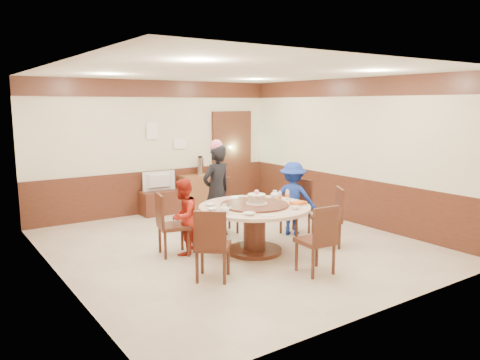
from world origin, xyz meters
TOP-DOWN VIEW (x-y plane):
  - room at (0.01, 0.01)m, footprint 6.00×6.04m
  - banquet_table at (0.05, -0.48)m, footprint 1.73×1.73m
  - chair_0 at (1.31, -0.02)m, footprint 0.52×0.51m
  - chair_1 at (0.30, 0.81)m, footprint 0.51×0.51m
  - chair_2 at (-1.07, 0.14)m, footprint 0.53×0.52m
  - chair_3 at (-1.09, -1.10)m, footprint 0.62×0.62m
  - chair_4 at (0.20, -1.70)m, footprint 0.47×0.48m
  - chair_5 at (1.22, -0.90)m, footprint 0.61×0.61m
  - person_standing at (0.04, 0.63)m, footprint 0.65×0.49m
  - person_red at (-0.90, 0.09)m, footprint 0.73×0.71m
  - person_blue at (1.22, -0.03)m, footprint 0.93×0.94m
  - birthday_cake at (0.08, -0.48)m, footprint 0.34×0.34m
  - teapot_left at (-0.63, -0.66)m, footprint 0.17×0.15m
  - teapot_right at (0.63, -0.26)m, footprint 0.17×0.15m
  - bowl_0 at (-0.53, -0.10)m, footprint 0.14×0.14m
  - bowl_1 at (0.41, -1.02)m, footprint 0.14×0.14m
  - bowl_2 at (-0.39, -0.94)m, footprint 0.17×0.17m
  - bowl_3 at (0.69, -0.66)m, footprint 0.14×0.14m
  - bowl_4 at (-0.66, -0.37)m, footprint 0.15×0.15m
  - bowl_5 at (0.21, 0.10)m, footprint 0.14×0.14m
  - saucer_near at (-0.20, -1.13)m, footprint 0.18×0.18m
  - saucer_far at (0.50, 0.02)m, footprint 0.18×0.18m
  - shrimp_platter at (0.61, -0.87)m, footprint 0.30×0.20m
  - bottle_0 at (0.55, -0.49)m, footprint 0.06×0.06m
  - bottle_1 at (0.75, -0.43)m, footprint 0.06×0.06m
  - tv_stand at (-0.05, 2.75)m, footprint 0.85×0.45m
  - television at (-0.05, 2.75)m, footprint 0.71×0.15m
  - side_cabinet at (0.87, 2.78)m, footprint 0.80×0.40m
  - thermos at (0.94, 2.78)m, footprint 0.15×0.15m
  - notice_left at (-0.10, 2.96)m, footprint 0.25×0.00m
  - notice_right at (0.55, 2.96)m, footprint 0.30×0.00m

SIDE VIEW (x-z plane):
  - tv_stand at x=-0.05m, z-range 0.00..0.50m
  - chair_0 at x=1.31m, z-range -0.18..0.79m
  - chair_1 at x=0.30m, z-range -0.18..0.79m
  - chair_2 at x=-1.07m, z-range -0.18..0.79m
  - chair_3 at x=-1.09m, z-range -0.18..0.79m
  - chair_4 at x=0.20m, z-range -0.18..0.79m
  - chair_5 at x=1.22m, z-range -0.18..0.79m
  - side_cabinet at x=0.87m, z-range 0.00..0.75m
  - banquet_table at x=0.05m, z-range 0.14..0.92m
  - person_red at x=-0.90m, z-range 0.00..1.18m
  - person_blue at x=1.22m, z-range 0.00..1.30m
  - television at x=-0.05m, z-range 0.50..0.91m
  - saucer_near at x=-0.20m, z-range 0.75..0.76m
  - saucer_far at x=0.50m, z-range 0.75..0.76m
  - bowl_0 at x=-0.53m, z-range 0.75..0.78m
  - bowl_4 at x=-0.66m, z-range 0.75..0.79m
  - bowl_2 at x=-0.39m, z-range 0.75..0.79m
  - bowl_5 at x=0.21m, z-range 0.75..0.79m
  - bowl_1 at x=0.41m, z-range 0.75..0.79m
  - bowl_3 at x=0.69m, z-range 0.75..0.79m
  - shrimp_platter at x=0.61m, z-range 0.75..0.81m
  - person_standing at x=0.04m, z-range 0.00..1.62m
  - teapot_left at x=-0.63m, z-range 0.75..0.87m
  - teapot_right at x=0.63m, z-range 0.75..0.87m
  - bottle_0 at x=0.55m, z-range 0.75..0.91m
  - bottle_1 at x=0.75m, z-range 0.75..0.91m
  - birthday_cake at x=0.08m, z-range 0.75..0.97m
  - thermos at x=0.94m, z-range 0.75..1.13m
  - room at x=0.01m, z-range -0.34..2.50m
  - notice_right at x=0.55m, z-range 1.34..1.56m
  - notice_left at x=-0.10m, z-range 1.57..1.93m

